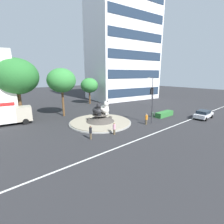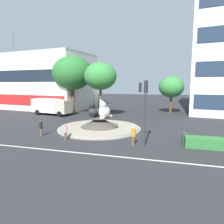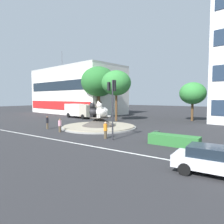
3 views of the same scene
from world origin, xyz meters
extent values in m
plane|color=#28282B|center=(0.00, 0.00, 0.00)|extent=(160.00, 160.00, 0.00)
cube|color=silver|center=(0.00, -8.46, 0.00)|extent=(112.00, 0.20, 0.01)
cylinder|color=gray|center=(0.00, 0.00, 0.09)|extent=(9.86, 9.86, 0.18)
cylinder|color=gray|center=(0.00, 0.00, 0.25)|extent=(9.47, 9.47, 0.13)
cone|color=#423D38|center=(0.00, 0.00, 0.88)|extent=(4.52, 4.52, 1.14)
cylinder|color=#423D38|center=(0.00, 0.00, 1.39)|extent=(2.48, 2.48, 0.12)
ellipsoid|color=#423D38|center=(1.98, -0.13, 0.59)|extent=(0.69, 0.54, 0.55)
ellipsoid|color=#423D38|center=(-1.26, 1.35, 0.56)|extent=(0.62, 0.64, 0.49)
ellipsoid|color=#423D38|center=(-0.95, -1.14, 0.52)|extent=(0.52, 0.44, 0.42)
ellipsoid|color=black|center=(-0.69, -0.12, 2.11)|extent=(1.20, 1.83, 1.31)
cylinder|color=black|center=(-0.68, -0.48, 2.25)|extent=(0.87, 0.87, 0.82)
sphere|color=black|center=(-0.67, -0.61, 2.97)|extent=(0.72, 0.72, 0.72)
torus|color=black|center=(-0.41, 0.63, 1.58)|extent=(0.81, 0.81, 0.16)
cone|color=black|center=(-0.47, -0.60, 3.38)|extent=(0.30, 0.30, 0.29)
cone|color=black|center=(-0.87, -0.61, 3.38)|extent=(0.30, 0.30, 0.29)
cylinder|color=black|center=(-0.52, -0.77, 1.62)|extent=(0.23, 0.23, 0.33)
cylinder|color=black|center=(-0.81, -0.77, 1.62)|extent=(0.23, 0.23, 0.33)
ellipsoid|color=silver|center=(0.69, -0.20, 2.16)|extent=(1.31, 1.99, 1.41)
cylinder|color=silver|center=(0.67, -0.59, 2.32)|extent=(0.95, 0.95, 0.88)
sphere|color=silver|center=(0.67, -0.73, 3.09)|extent=(0.78, 0.78, 0.78)
torus|color=silver|center=(1.03, 0.58, 1.59)|extent=(0.94, 0.94, 0.18)
cone|color=black|center=(0.88, -0.74, 3.54)|extent=(0.33, 0.33, 0.32)
cone|color=silver|center=(0.45, -0.72, 3.54)|extent=(0.33, 0.33, 0.32)
cylinder|color=silver|center=(0.82, -0.91, 1.63)|extent=(0.25, 0.25, 0.35)
cylinder|color=silver|center=(0.50, -0.90, 1.63)|extent=(0.25, 0.25, 0.35)
cylinder|color=#2D2D33|center=(6.03, -5.48, 2.85)|extent=(0.14, 0.14, 5.69)
cube|color=black|center=(6.04, -5.26, 5.17)|extent=(0.33, 0.26, 1.05)
sphere|color=#360606|center=(6.05, -5.18, 5.48)|extent=(0.18, 0.18, 0.18)
sphere|color=orange|center=(6.05, -5.18, 5.17)|extent=(0.18, 0.18, 0.18)
sphere|color=black|center=(6.05, -5.18, 4.85)|extent=(0.18, 0.18, 0.18)
cube|color=black|center=(5.58, -5.46, 5.12)|extent=(0.21, 0.29, 0.80)
cube|color=silver|center=(-21.33, 17.38, 5.53)|extent=(26.53, 14.92, 11.06)
cube|color=red|center=(-22.08, 11.44, 2.21)|extent=(24.06, 3.15, 1.99)
cube|color=#19232D|center=(-22.08, 11.46, 6.85)|extent=(23.05, 2.98, 2.21)
cube|color=#B2B2AD|center=(-21.33, 17.38, 11.31)|extent=(26.53, 14.92, 0.50)
cylinder|color=#4C4C51|center=(-25.85, 16.52, 13.99)|extent=(0.10, 0.10, 4.87)
cube|color=#2D7033|center=(11.51, -4.34, 0.45)|extent=(4.19, 1.20, 0.90)
cylinder|color=brown|center=(-9.04, 11.23, 2.23)|extent=(0.60, 0.60, 4.45)
ellipsoid|color=#286B2D|center=(-9.04, 11.23, 7.29)|extent=(7.09, 7.09, 6.03)
cylinder|color=brown|center=(-2.60, 8.01, 2.27)|extent=(0.40, 0.40, 4.55)
ellipsoid|color=#337F38|center=(-2.60, 8.01, 6.56)|extent=(5.05, 5.05, 4.29)
cylinder|color=brown|center=(8.12, 15.81, 1.51)|extent=(0.41, 0.41, 3.03)
ellipsoid|color=#337F38|center=(8.12, 15.81, 4.81)|extent=(4.46, 4.46, 3.79)
cylinder|color=brown|center=(-4.81, -4.64, 0.39)|extent=(0.24, 0.24, 0.78)
cylinder|color=black|center=(-4.81, -4.64, 1.12)|extent=(0.33, 0.33, 0.68)
sphere|color=brown|center=(-4.81, -4.64, 1.57)|extent=(0.22, 0.22, 0.22)
cylinder|color=brown|center=(-1.63, -5.31, 0.37)|extent=(0.28, 0.28, 0.73)
cylinder|color=pink|center=(-1.63, -5.31, 1.05)|extent=(0.37, 0.37, 0.64)
sphere|color=#936B4C|center=(-1.63, -5.31, 1.48)|extent=(0.21, 0.21, 0.21)
cylinder|color=brown|center=(5.02, -5.26, 0.39)|extent=(0.29, 0.29, 0.78)
cylinder|color=orange|center=(5.02, -5.26, 1.12)|extent=(0.39, 0.39, 0.68)
sphere|color=tan|center=(5.02, -5.26, 1.58)|extent=(0.22, 0.22, 0.22)
cube|color=#B7AD99|center=(-9.23, 8.00, 1.55)|extent=(2.53, 2.66, 2.20)
cube|color=silver|center=(-12.81, 8.59, 1.60)|extent=(5.40, 3.14, 2.30)
cylinder|color=black|center=(-8.96, 9.14, 0.45)|extent=(0.94, 0.44, 0.90)
cylinder|color=black|center=(-9.35, 6.83, 0.45)|extent=(0.94, 0.44, 0.90)
cylinder|color=black|center=(-13.70, 9.93, 0.45)|extent=(0.94, 0.44, 0.90)
cylinder|color=black|center=(-14.08, 7.62, 0.45)|extent=(0.94, 0.44, 0.90)
cylinder|color=#2D4233|center=(9.48, -3.15, 0.45)|extent=(0.56, 0.56, 0.90)
camera|label=1|loc=(-14.60, -20.25, 7.69)|focal=25.88mm
camera|label=2|loc=(8.08, -22.80, 5.45)|focal=33.01mm
camera|label=3|loc=(16.98, -21.20, 4.04)|focal=32.70mm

